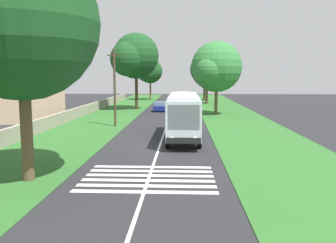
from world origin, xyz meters
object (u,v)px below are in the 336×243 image
Objects in this scene: roadside_tree_right_1 at (204,70)px; roadside_building at (17,93)px; coach_bus at (184,114)px; trailing_car_1 at (160,107)px; trailing_minibus_0 at (183,98)px; utility_pole at (115,87)px; roadside_tree_left_2 at (134,57)px; roadside_tree_right_2 at (206,72)px; trailing_car_0 at (182,111)px; roadside_tree_left_1 at (18,28)px; roadside_tree_right_0 at (216,68)px; roadside_tree_left_0 at (149,72)px.

roadside_tree_right_1 reaches higher than roadside_building.
coach_bus is 24.25m from trailing_car_1.
utility_pole is (-24.44, 7.14, 2.61)m from trailing_minibus_0.
roadside_tree_right_1 is (20.78, -11.98, -1.60)m from roadside_tree_left_2.
roadside_tree_left_2 reaches higher than trailing_car_1.
roadside_tree_right_1 reaches higher than roadside_tree_right_2.
trailing_car_0 is 14.17m from roadside_tree_left_2.
trailing_car_1 is 0.72× the size of trailing_minibus_0.
roadside_tree_right_2 reaches higher than roadside_building.
utility_pole is (-9.63, 6.91, 3.49)m from trailing_car_0.
utility_pole is (19.51, -0.87, -3.43)m from roadside_tree_left_1.
roadside_tree_right_1 is (27.95, -0.00, 0.19)m from roadside_tree_right_0.
roadside_tree_left_2 reaches higher than roadside_tree_right_2.
roadside_tree_right_0 is (2.30, -4.56, 5.69)m from trailing_car_0.
roadside_building is at bearing 119.97° from trailing_car_1.
roadside_tree_left_2 is 24.04m from roadside_tree_right_1.
coach_bus is 1.13× the size of roadside_tree_right_0.
roadside_tree_right_0 is at bearing -158.63° from roadside_tree_left_0.
coach_bus is 1.86× the size of trailing_minibus_0.
trailing_car_1 is 20.12m from roadside_building.
trailing_car_0 is 0.44× the size of roadside_tree_right_0.
coach_bus is 10.34m from utility_pole.
trailing_car_0 is (16.81, 0.25, -1.48)m from coach_bus.
trailing_car_0 is at bearing -141.93° from roadside_tree_left_2.
trailing_car_1 is at bearing 155.41° from trailing_minibus_0.
trailing_car_0 is 0.54× the size of utility_pole.
roadside_tree_left_2 is 14.07m from roadside_tree_right_0.
roadside_tree_right_0 reaches higher than roadside_tree_right_1.
roadside_tree_right_1 is at bearing -37.22° from roadside_building.
roadside_tree_right_2 reaches higher than trailing_car_1.
roadside_tree_right_1 is (-2.33, -11.85, 0.37)m from roadside_tree_left_0.
trailing_minibus_0 is 19.85m from roadside_tree_left_0.
trailing_car_0 is 7.86m from trailing_car_1.
roadside_tree_right_1 is at bearing -5.23° from coach_bus.
trailing_car_0 is at bearing -14.96° from roadside_tree_left_1.
trailing_car_1 is 10.82m from roadside_tree_right_0.
roadside_tree_left_1 reaches higher than utility_pole.
roadside_tree_right_0 is (31.44, -12.34, -1.23)m from roadside_tree_left_1.
roadside_building is (-35.41, 13.28, -3.03)m from roadside_tree_left_0.
utility_pole reaches higher than trailing_minibus_0.
roadside_tree_left_1 is at bearing 158.57° from roadside_tree_right_0.
roadside_tree_left_0 is at bearing 0.52° from utility_pole.
coach_bus is 47.46m from roadside_tree_right_1.
roadside_tree_left_0 is at bearing 8.97° from trailing_car_1.
roadside_building is (6.80, 13.66, -1.00)m from utility_pole.
roadside_tree_right_0 is 27.95m from roadside_tree_right_1.
trailing_minibus_0 is 0.52× the size of roadside_tree_left_1.
coach_bus is 1.24× the size of roadside_tree_left_0.
trailing_minibus_0 is at bearing -49.71° from roadside_building.
trailing_car_1 is 37.21m from roadside_tree_left_1.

